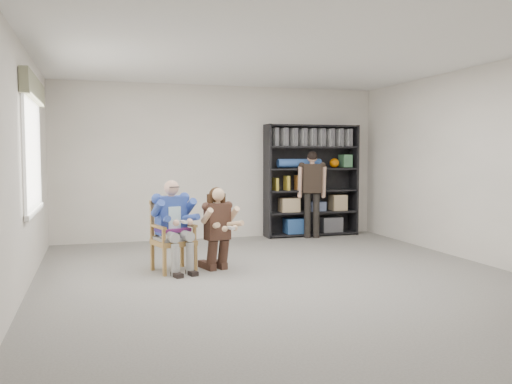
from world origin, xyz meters
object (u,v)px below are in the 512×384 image
object	(u,v)px
armchair	(173,236)
seated_man	(173,226)
bookshelf	(311,181)
standing_man	(312,195)
kneeling_woman	(218,229)

from	to	relation	value
armchair	seated_man	world-z (taller)	seated_man
bookshelf	armchair	bearing A→B (deg)	-140.79
standing_man	seated_man	bearing A→B (deg)	-129.68
kneeling_woman	standing_man	size ratio (longest dim) A/B	0.69
seated_man	bookshelf	size ratio (longest dim) A/B	0.58
seated_man	bookshelf	bearing A→B (deg)	23.57
armchair	bookshelf	size ratio (longest dim) A/B	0.45
armchair	bookshelf	bearing A→B (deg)	23.57
seated_man	standing_man	distance (m)	3.59
bookshelf	standing_man	world-z (taller)	bookshelf
kneeling_woman	standing_man	xyz separation A→B (m)	(2.28, 2.28, 0.25)
kneeling_woman	bookshelf	distance (m)	3.51
armchair	standing_man	xyz separation A→B (m)	(2.86, 2.16, 0.34)
bookshelf	standing_man	distance (m)	0.36
seated_man	bookshelf	world-z (taller)	bookshelf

